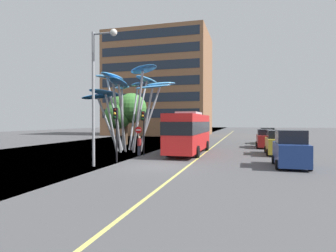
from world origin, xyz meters
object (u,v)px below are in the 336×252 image
at_px(traffic_light_island_mid, 166,123).
at_px(red_bus, 189,131).
at_px(no_entry_sign, 138,136).
at_px(traffic_light_kerb_near, 116,123).
at_px(leaf_sculpture, 129,88).
at_px(car_side_street, 267,136).
at_px(traffic_light_kerb_far, 143,123).
at_px(street_lamp, 98,81).
at_px(car_parked_mid, 278,143).
at_px(car_parked_near, 291,150).
at_px(pedestrian, 139,146).
at_px(car_parked_far, 265,139).

bearing_deg(traffic_light_island_mid, red_bus, -51.24).
bearing_deg(no_entry_sign, traffic_light_kerb_near, -88.22).
relative_size(leaf_sculpture, car_side_street, 2.31).
height_order(traffic_light_kerb_far, street_lamp, street_lamp).
height_order(traffic_light_island_mid, car_parked_mid, traffic_light_island_mid).
distance_m(leaf_sculpture, no_entry_sign, 5.66).
height_order(traffic_light_island_mid, street_lamp, street_lamp).
bearing_deg(street_lamp, no_entry_sign, 88.57).
relative_size(car_parked_near, car_parked_mid, 0.90).
xyz_separation_m(leaf_sculpture, pedestrian, (2.24, -3.05, -5.34)).
xyz_separation_m(car_parked_mid, no_entry_sign, (-11.67, -3.41, 0.64)).
bearing_deg(car_parked_near, red_bus, 143.14).
xyz_separation_m(traffic_light_island_mid, car_parked_mid, (10.99, -2.98, -1.76)).
bearing_deg(traffic_light_kerb_near, car_side_street, 60.77).
relative_size(leaf_sculpture, car_parked_mid, 2.42).
relative_size(car_parked_mid, car_side_street, 0.95).
xyz_separation_m(traffic_light_island_mid, street_lamp, (-0.85, -12.98, 2.71)).
bearing_deg(traffic_light_island_mid, leaf_sculpture, -126.76).
distance_m(car_side_street, no_entry_sign, 19.66).
distance_m(red_bus, car_parked_near, 9.66).
bearing_deg(car_parked_mid, traffic_light_kerb_far, -163.02).
xyz_separation_m(red_bus, car_side_street, (7.60, 13.62, -1.07)).
relative_size(car_side_street, street_lamp, 0.52).
relative_size(traffic_light_kerb_near, traffic_light_kerb_far, 1.02).
bearing_deg(car_parked_near, car_side_street, 90.28).
xyz_separation_m(car_parked_near, car_parked_far, (-0.71, 13.58, -0.13)).
distance_m(leaf_sculpture, traffic_light_kerb_far, 5.06).
height_order(leaf_sculpture, car_side_street, leaf_sculpture).
distance_m(car_parked_near, no_entry_sign, 12.26).
bearing_deg(traffic_light_kerb_near, leaf_sculpture, 106.37).
bearing_deg(traffic_light_kerb_far, leaf_sculpture, 132.22).
relative_size(leaf_sculpture, car_parked_near, 2.70).
height_order(leaf_sculpture, street_lamp, street_lamp).
bearing_deg(traffic_light_kerb_near, car_parked_mid, 35.06).
relative_size(traffic_light_kerb_near, street_lamp, 0.44).
xyz_separation_m(street_lamp, no_entry_sign, (0.17, 6.59, -3.83)).
height_order(leaf_sculpture, car_parked_far, leaf_sculpture).
distance_m(leaf_sculpture, car_side_street, 19.62).
distance_m(traffic_light_kerb_near, car_parked_near, 11.75).
xyz_separation_m(traffic_light_kerb_near, no_entry_sign, (-0.15, 4.68, -1.14)).
xyz_separation_m(red_bus, pedestrian, (-3.83, -2.52, -1.23)).
height_order(leaf_sculpture, traffic_light_kerb_far, leaf_sculpture).
bearing_deg(traffic_light_kerb_near, pedestrian, 89.29).
relative_size(car_parked_far, car_side_street, 0.98).
height_order(traffic_light_kerb_far, car_side_street, traffic_light_kerb_far).
distance_m(red_bus, no_entry_sign, 4.61).
xyz_separation_m(traffic_light_island_mid, pedestrian, (-0.48, -6.69, -1.94)).
xyz_separation_m(pedestrian, no_entry_sign, (-0.20, 0.30, 0.82)).
height_order(red_bus, car_parked_mid, red_bus).
relative_size(leaf_sculpture, car_parked_far, 2.35).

